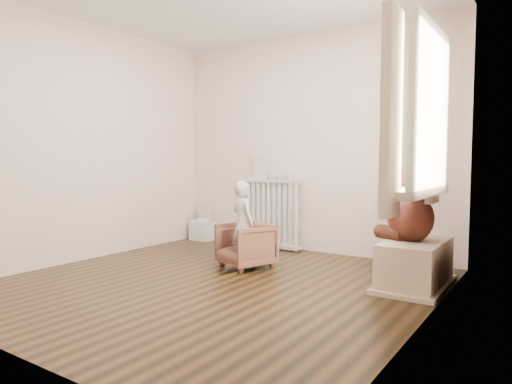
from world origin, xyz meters
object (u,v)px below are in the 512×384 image
Objects in this scene: radiator at (271,217)px; teddy_bear at (411,210)px; child at (243,224)px; armchair at (246,245)px; toy_bench at (415,264)px; plush_cat at (428,173)px; toy_vanity at (202,220)px.

teddy_bear reaches higher than radiator.
radiator is 0.98× the size of child.
toy_bench is at bearing 30.49° from armchair.
teddy_bear is 0.44m from plush_cat.
teddy_bear reaches higher than toy_bench.
child reaches higher than radiator.
toy_vanity is 0.55× the size of child.
radiator is 1.79× the size of toy_vanity.
toy_bench is at bearing -21.81° from radiator.
toy_vanity is 1.68× the size of plush_cat.
toy_vanity is 1.73m from armchair.
toy_vanity is at bearing 168.15° from armchair.
armchair is (1.43, -0.98, -0.05)m from toy_vanity.
plush_cat reaches higher than toy_vanity.
plush_cat is at bearing -26.18° from radiator.
armchair is 0.57× the size of child.
armchair is at bearing -72.38° from radiator.
toy_vanity reaches higher than armchair.
toy_bench is (1.64, 0.23, -0.03)m from armchair.
radiator is 3.01× the size of plush_cat.
radiator is at bearing 178.11° from teddy_bear.
teddy_bear is (1.60, 0.25, 0.21)m from child.
radiator is at bearing 158.19° from toy_bench.
plush_cat is at bearing -29.59° from teddy_bear.
radiator reaches higher than toy_bench.
child is (0.00, -0.05, 0.23)m from armchair.
radiator is 1.38× the size of teddy_bear.
radiator reaches higher than armchair.
plush_cat reaches higher than armchair.
toy_vanity is at bearing -173.46° from teddy_bear.
toy_vanity is at bearing -178.45° from radiator.
child is at bearing -35.86° from toy_vanity.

